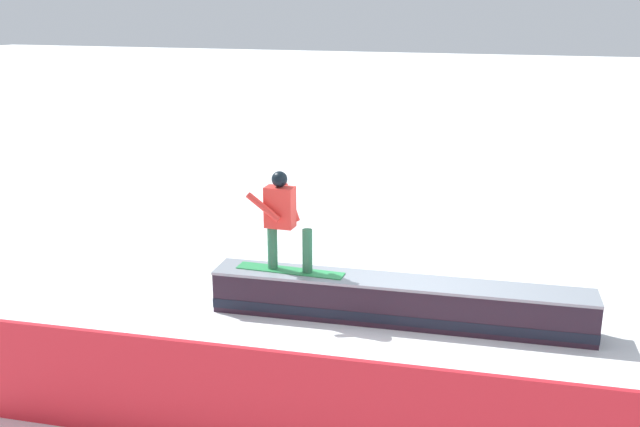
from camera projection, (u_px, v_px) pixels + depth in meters
ground_plane at (397, 322)px, 9.81m from camera, size 120.00×120.00×0.00m
grind_box at (398, 303)px, 9.73m from camera, size 5.25×1.13×0.62m
snowboarder at (283, 218)px, 9.78m from camera, size 1.56×0.44×1.43m
safety_fence at (319, 410)px, 6.62m from camera, size 8.06×0.88×1.13m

